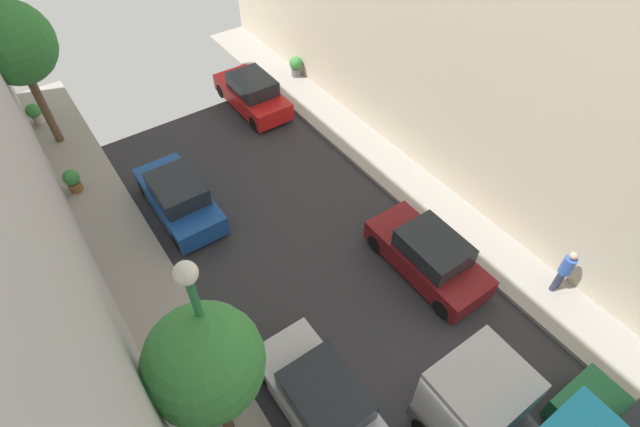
{
  "coord_description": "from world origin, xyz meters",
  "views": [
    {
      "loc": [
        -5.46,
        -2.09,
        12.61
      ],
      "look_at": [
        1.06,
        7.2,
        0.5
      ],
      "focal_mm": 26.72,
      "sensor_mm": 36.0,
      "label": 1
    }
  ],
  "objects_px": {
    "parked_car_left_2": "(322,401)",
    "street_tree_0": "(12,44)",
    "parked_car_left_3": "(179,198)",
    "parked_car_right_3": "(252,94)",
    "potted_plant_0": "(296,65)",
    "potted_plant_3": "(34,113)",
    "street_tree_2": "(204,363)",
    "lamp_post": "(206,333)",
    "parked_car_right_2": "(428,256)",
    "potted_plant_1": "(72,180)",
    "pedestrian": "(565,270)"
  },
  "relations": [
    {
      "from": "parked_car_left_2",
      "to": "potted_plant_3",
      "type": "distance_m",
      "value": 17.45
    },
    {
      "from": "parked_car_right_2",
      "to": "potted_plant_1",
      "type": "xyz_separation_m",
      "value": [
        -8.23,
        10.16,
        -0.07
      ]
    },
    {
      "from": "street_tree_2",
      "to": "potted_plant_1",
      "type": "bearing_deg",
      "value": 93.39
    },
    {
      "from": "potted_plant_3",
      "to": "parked_car_left_3",
      "type": "bearing_deg",
      "value": -70.55
    },
    {
      "from": "parked_car_left_2",
      "to": "parked_car_right_2",
      "type": "relative_size",
      "value": 1.0
    },
    {
      "from": "street_tree_2",
      "to": "potted_plant_0",
      "type": "distance_m",
      "value": 17.02
    },
    {
      "from": "potted_plant_0",
      "to": "potted_plant_1",
      "type": "relative_size",
      "value": 1.07
    },
    {
      "from": "parked_car_left_2",
      "to": "street_tree_2",
      "type": "distance_m",
      "value": 3.82
    },
    {
      "from": "parked_car_left_2",
      "to": "potted_plant_0",
      "type": "relative_size",
      "value": 4.25
    },
    {
      "from": "parked_car_left_3",
      "to": "potted_plant_0",
      "type": "height_order",
      "value": "parked_car_left_3"
    },
    {
      "from": "parked_car_left_2",
      "to": "street_tree_0",
      "type": "relative_size",
      "value": 0.72
    },
    {
      "from": "parked_car_right_2",
      "to": "lamp_post",
      "type": "relative_size",
      "value": 0.67
    },
    {
      "from": "street_tree_2",
      "to": "potted_plant_3",
      "type": "relative_size",
      "value": 5.02
    },
    {
      "from": "parked_car_left_2",
      "to": "street_tree_2",
      "type": "height_order",
      "value": "street_tree_2"
    },
    {
      "from": "parked_car_left_3",
      "to": "street_tree_0",
      "type": "xyz_separation_m",
      "value": [
        -2.55,
        6.67,
        3.72
      ]
    },
    {
      "from": "parked_car_right_3",
      "to": "street_tree_0",
      "type": "relative_size",
      "value": 0.72
    },
    {
      "from": "pedestrian",
      "to": "street_tree_0",
      "type": "bearing_deg",
      "value": 122.81
    },
    {
      "from": "parked_car_right_3",
      "to": "street_tree_0",
      "type": "bearing_deg",
      "value": 163.3
    },
    {
      "from": "parked_car_right_2",
      "to": "lamp_post",
      "type": "height_order",
      "value": "lamp_post"
    },
    {
      "from": "parked_car_left_2",
      "to": "parked_car_right_3",
      "type": "height_order",
      "value": "same"
    },
    {
      "from": "potted_plant_1",
      "to": "lamp_post",
      "type": "xyz_separation_m",
      "value": [
        0.93,
        -10.7,
        3.53
      ]
    },
    {
      "from": "parked_car_right_3",
      "to": "street_tree_0",
      "type": "height_order",
      "value": "street_tree_0"
    },
    {
      "from": "potted_plant_0",
      "to": "potted_plant_3",
      "type": "xyz_separation_m",
      "value": [
        -11.32,
        3.16,
        0.0
      ]
    },
    {
      "from": "parked_car_right_3",
      "to": "street_tree_2",
      "type": "bearing_deg",
      "value": -122.09
    },
    {
      "from": "street_tree_0",
      "to": "potted_plant_3",
      "type": "xyz_separation_m",
      "value": [
        -0.42,
        1.73,
        -3.73
      ]
    },
    {
      "from": "parked_car_left_2",
      "to": "street_tree_0",
      "type": "distance_m",
      "value": 16.11
    },
    {
      "from": "lamp_post",
      "to": "potted_plant_1",
      "type": "bearing_deg",
      "value": 94.97
    },
    {
      "from": "parked_car_right_3",
      "to": "potted_plant_0",
      "type": "xyz_separation_m",
      "value": [
        2.95,
        0.95,
        -0.02
      ]
    },
    {
      "from": "parked_car_right_3",
      "to": "street_tree_2",
      "type": "height_order",
      "value": "street_tree_2"
    },
    {
      "from": "parked_car_right_3",
      "to": "potted_plant_1",
      "type": "distance_m",
      "value": 8.3
    },
    {
      "from": "parked_car_left_3",
      "to": "potted_plant_1",
      "type": "bearing_deg",
      "value": 131.49
    },
    {
      "from": "pedestrian",
      "to": "potted_plant_1",
      "type": "relative_size",
      "value": 1.86
    },
    {
      "from": "parked_car_right_2",
      "to": "potted_plant_0",
      "type": "bearing_deg",
      "value": 76.41
    },
    {
      "from": "parked_car_left_2",
      "to": "potted_plant_0",
      "type": "height_order",
      "value": "parked_car_left_2"
    },
    {
      "from": "street_tree_0",
      "to": "pedestrian",
      "type": "bearing_deg",
      "value": -57.19
    },
    {
      "from": "potted_plant_1",
      "to": "lamp_post",
      "type": "relative_size",
      "value": 0.15
    },
    {
      "from": "potted_plant_3",
      "to": "lamp_post",
      "type": "distance_m",
      "value": 16.31
    },
    {
      "from": "potted_plant_1",
      "to": "parked_car_right_2",
      "type": "bearing_deg",
      "value": -51.01
    },
    {
      "from": "parked_car_left_2",
      "to": "potted_plant_0",
      "type": "xyz_separation_m",
      "value": [
        8.35,
        14.04,
        -0.02
      ]
    },
    {
      "from": "potted_plant_1",
      "to": "potted_plant_3",
      "type": "xyz_separation_m",
      "value": [
        -0.14,
        5.21,
        0.06
      ]
    },
    {
      "from": "parked_car_left_3",
      "to": "lamp_post",
      "type": "relative_size",
      "value": 0.67
    },
    {
      "from": "pedestrian",
      "to": "lamp_post",
      "type": "bearing_deg",
      "value": 166.61
    },
    {
      "from": "parked_car_right_3",
      "to": "lamp_post",
      "type": "distance_m",
      "value": 14.29
    },
    {
      "from": "pedestrian",
      "to": "street_tree_0",
      "type": "relative_size",
      "value": 0.3
    },
    {
      "from": "parked_car_left_2",
      "to": "potted_plant_1",
      "type": "height_order",
      "value": "parked_car_left_2"
    },
    {
      "from": "potted_plant_3",
      "to": "parked_car_right_2",
      "type": "bearing_deg",
      "value": -61.43
    },
    {
      "from": "parked_car_left_2",
      "to": "potted_plant_1",
      "type": "xyz_separation_m",
      "value": [
        -2.83,
        11.99,
        -0.07
      ]
    },
    {
      "from": "street_tree_2",
      "to": "parked_car_left_3",
      "type": "bearing_deg",
      "value": 74.39
    },
    {
      "from": "parked_car_right_2",
      "to": "street_tree_2",
      "type": "distance_m",
      "value": 8.18
    },
    {
      "from": "potted_plant_1",
      "to": "lamp_post",
      "type": "distance_m",
      "value": 11.3
    }
  ]
}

